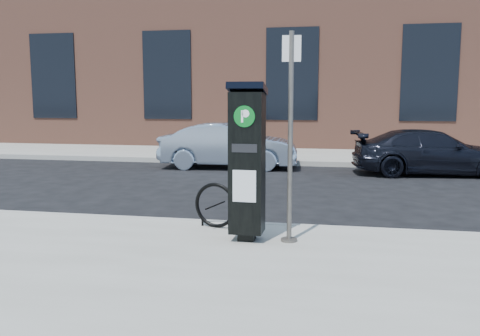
% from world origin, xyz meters
% --- Properties ---
extents(ground, '(120.00, 120.00, 0.00)m').
position_xyz_m(ground, '(0.00, 0.00, 0.00)').
color(ground, black).
rests_on(ground, ground).
extents(sidewalk_far, '(60.00, 12.00, 0.15)m').
position_xyz_m(sidewalk_far, '(0.00, 14.00, 0.07)').
color(sidewalk_far, gray).
rests_on(sidewalk_far, ground).
extents(curb_near, '(60.00, 0.12, 0.16)m').
position_xyz_m(curb_near, '(0.00, -0.02, 0.07)').
color(curb_near, '#9E9B93').
rests_on(curb_near, ground).
extents(curb_far, '(60.00, 0.12, 0.16)m').
position_xyz_m(curb_far, '(0.00, 8.02, 0.07)').
color(curb_far, '#9E9B93').
rests_on(curb_far, ground).
extents(building, '(28.00, 10.05, 8.25)m').
position_xyz_m(building, '(-0.00, 17.00, 4.15)').
color(building, brown).
rests_on(building, ground).
extents(parking_kiosk, '(0.50, 0.44, 2.16)m').
position_xyz_m(parking_kiosk, '(0.57, -0.98, 1.26)').
color(parking_kiosk, black).
rests_on(parking_kiosk, sidewalk_near).
extents(sign_pole, '(0.25, 0.23, 2.82)m').
position_xyz_m(sign_pole, '(1.15, -0.93, 1.55)').
color(sign_pole, '#59534F').
rests_on(sign_pole, sidewalk_near).
extents(bike_rack, '(0.69, 0.22, 0.69)m').
position_xyz_m(bike_rack, '(-0.02, -0.40, 0.49)').
color(bike_rack, black).
rests_on(bike_rack, sidewalk_near).
extents(car_silver, '(4.19, 1.74, 1.35)m').
position_xyz_m(car_silver, '(-1.43, 7.14, 0.67)').
color(car_silver, '#8B9BB1').
rests_on(car_silver, ground).
extents(car_dark, '(4.43, 2.21, 1.24)m').
position_xyz_m(car_dark, '(4.32, 6.90, 0.62)').
color(car_dark, black).
rests_on(car_dark, ground).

